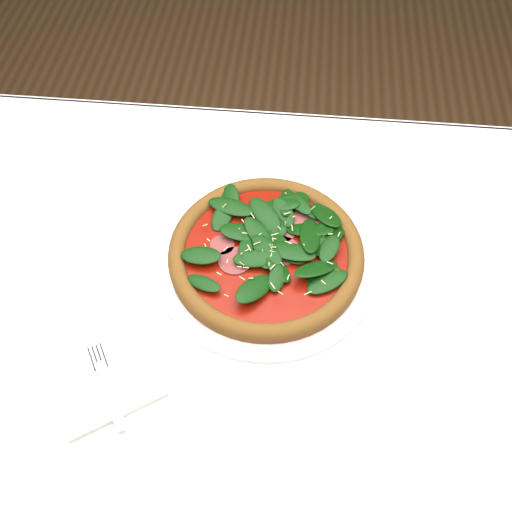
# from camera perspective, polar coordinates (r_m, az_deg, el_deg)

# --- Properties ---
(ground) EXTENTS (6.00, 6.00, 0.00)m
(ground) POSITION_cam_1_polar(r_m,az_deg,el_deg) (1.60, 0.35, -17.08)
(ground) COLOR brown
(ground) RESTS_ON ground
(dining_table) EXTENTS (1.21, 0.81, 0.75)m
(dining_table) POSITION_cam_1_polar(r_m,az_deg,el_deg) (1.00, 0.54, -5.49)
(dining_table) COLOR silver
(dining_table) RESTS_ON ground
(plate) EXTENTS (0.37, 0.37, 0.02)m
(plate) POSITION_cam_1_polar(r_m,az_deg,el_deg) (0.93, 1.00, -0.28)
(plate) COLOR white
(plate) RESTS_ON dining_table
(pizza) EXTENTS (0.39, 0.39, 0.04)m
(pizza) POSITION_cam_1_polar(r_m,az_deg,el_deg) (0.91, 1.02, 0.47)
(pizza) COLOR brown
(pizza) RESTS_ON plate
(napkin) EXTENTS (0.16, 0.13, 0.01)m
(napkin) POSITION_cam_1_polar(r_m,az_deg,el_deg) (0.85, -14.24, -13.54)
(napkin) COLOR silver
(napkin) RESTS_ON dining_table
(fork) EXTENTS (0.09, 0.13, 0.00)m
(fork) POSITION_cam_1_polar(r_m,az_deg,el_deg) (0.85, -14.83, -11.88)
(fork) COLOR silver
(fork) RESTS_ON napkin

